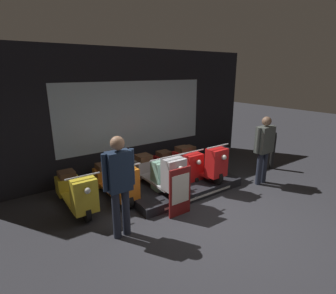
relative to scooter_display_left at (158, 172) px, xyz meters
The scene contains 14 objects.
ground_plane 1.67m from the scooter_display_left, 77.04° to the right, with size 30.00×30.00×0.00m, color #2D2D33.
shop_wall_back 1.99m from the scooter_display_left, 77.90° to the left, with size 7.54×0.09×3.20m.
display_platform 0.74m from the scooter_display_left, ahead, with size 2.61×1.51×0.19m.
scooter_display_left is the anchor object (origin of this frame).
scooter_display_right 1.18m from the scooter_display_left, ahead, with size 0.61×1.66×0.89m.
scooter_backrow_0 1.71m from the scooter_display_left, 163.89° to the left, with size 0.61×1.66×0.89m.
scooter_backrow_1 0.94m from the scooter_display_left, 149.24° to the left, with size 0.61×1.66×0.89m.
scooter_backrow_2 0.51m from the scooter_display_left, 84.22° to the left, with size 0.61×1.66×0.89m.
scooter_backrow_3 1.03m from the scooter_display_left, 27.97° to the left, with size 0.61×1.66×0.89m.
scooter_backrow_4 1.80m from the scooter_display_left, 15.26° to the left, with size 0.61×1.66×0.89m.
person_left_browsing 1.63m from the scooter_display_left, 145.43° to the right, with size 0.54×0.22×1.71m.
person_right_browsing 2.59m from the scooter_display_left, 20.41° to the right, with size 0.59×0.24×1.64m.
price_sign_board 0.94m from the scooter_display_left, 97.03° to the right, with size 0.48×0.04×0.95m.
street_bollard 3.52m from the scooter_display_left, ahead, with size 0.11×0.11×1.05m.
Camera 1 is at (-3.20, -2.91, 2.65)m, focal length 28.00 mm.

